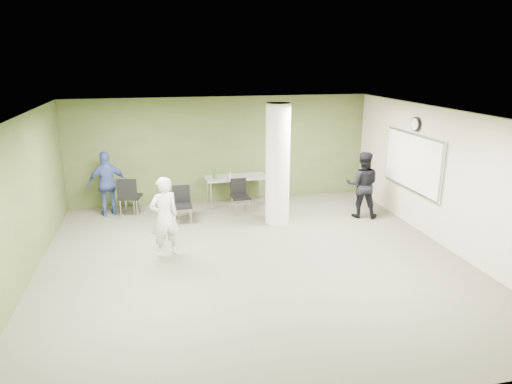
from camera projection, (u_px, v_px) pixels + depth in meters
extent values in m
plane|color=#4E4E3E|center=(254.00, 261.00, 8.78)|extent=(8.00, 8.00, 0.00)
plane|color=white|center=(253.00, 115.00, 7.99)|extent=(8.00, 8.00, 0.00)
cube|color=#455427|center=(222.00, 150.00, 12.13)|extent=(8.00, 2.80, 0.02)
cube|color=#455427|center=(18.00, 206.00, 7.56)|extent=(0.02, 8.00, 2.80)
cube|color=beige|center=(447.00, 179.00, 9.22)|extent=(0.02, 8.00, 2.80)
cylinder|color=silver|center=(278.00, 165.00, 10.47)|extent=(0.56, 0.56, 2.80)
cube|color=silver|center=(412.00, 162.00, 10.30)|extent=(0.04, 2.30, 1.30)
cube|color=white|center=(411.00, 162.00, 10.29)|extent=(0.02, 2.20, 1.20)
cylinder|color=black|center=(416.00, 124.00, 10.06)|extent=(0.05, 0.32, 0.32)
cylinder|color=white|center=(415.00, 124.00, 10.05)|extent=(0.02, 0.26, 0.26)
cube|color=gray|center=(236.00, 177.00, 11.96)|extent=(1.64, 0.78, 0.04)
cylinder|color=silver|center=(211.00, 196.00, 11.62)|extent=(0.04, 0.04, 0.72)
cylinder|color=silver|center=(265.00, 192.00, 11.99)|extent=(0.04, 0.04, 0.72)
cylinder|color=silver|center=(207.00, 190.00, 12.14)|extent=(0.04, 0.04, 0.72)
cylinder|color=silver|center=(260.00, 187.00, 12.51)|extent=(0.04, 0.04, 0.72)
cylinder|color=#28541C|center=(214.00, 175.00, 11.65)|extent=(0.07, 0.07, 0.25)
cylinder|color=#B2B2B7|center=(230.00, 176.00, 11.65)|extent=(0.06, 0.06, 0.18)
cylinder|color=#4C4C4C|center=(168.00, 214.00, 10.95)|extent=(0.28, 0.28, 0.32)
cube|color=black|center=(130.00, 197.00, 11.19)|extent=(0.60, 0.60, 0.05)
cube|color=black|center=(127.00, 189.00, 10.89)|extent=(0.47, 0.15, 0.48)
cylinder|color=silver|center=(142.00, 204.00, 11.45)|extent=(0.02, 0.02, 0.46)
cylinder|color=silver|center=(125.00, 204.00, 11.46)|extent=(0.02, 0.02, 0.46)
cylinder|color=silver|center=(137.00, 209.00, 11.06)|extent=(0.02, 0.02, 0.46)
cylinder|color=silver|center=(120.00, 209.00, 11.07)|extent=(0.02, 0.02, 0.46)
cube|color=black|center=(130.00, 197.00, 11.42)|extent=(0.55, 0.55, 0.05)
cube|color=black|center=(126.00, 190.00, 11.16)|extent=(0.40, 0.18, 0.42)
cylinder|color=silver|center=(140.00, 203.00, 11.62)|extent=(0.02, 0.02, 0.40)
cylinder|color=silver|center=(127.00, 202.00, 11.67)|extent=(0.02, 0.02, 0.40)
cylinder|color=silver|center=(134.00, 207.00, 11.29)|extent=(0.02, 0.02, 0.40)
cylinder|color=silver|center=(121.00, 207.00, 11.33)|extent=(0.02, 0.02, 0.40)
cube|color=black|center=(182.00, 206.00, 10.68)|extent=(0.44, 0.44, 0.05)
cube|color=black|center=(181.00, 194.00, 10.80)|extent=(0.42, 0.04, 0.43)
cylinder|color=silver|center=(176.00, 218.00, 10.54)|extent=(0.02, 0.02, 0.41)
cylinder|color=silver|center=(191.00, 217.00, 10.61)|extent=(0.02, 0.02, 0.41)
cylinder|color=silver|center=(175.00, 213.00, 10.87)|extent=(0.02, 0.02, 0.41)
cylinder|color=silver|center=(190.00, 212.00, 10.95)|extent=(0.02, 0.02, 0.41)
cube|color=black|center=(240.00, 197.00, 11.37)|extent=(0.45, 0.45, 0.05)
cube|color=black|center=(238.00, 186.00, 11.49)|extent=(0.41, 0.06, 0.42)
cylinder|color=silver|center=(235.00, 208.00, 11.22)|extent=(0.02, 0.02, 0.40)
cylinder|color=silver|center=(249.00, 207.00, 11.32)|extent=(0.02, 0.02, 0.40)
cylinder|color=silver|center=(232.00, 204.00, 11.55)|extent=(0.02, 0.02, 0.40)
cylinder|color=silver|center=(245.00, 203.00, 11.64)|extent=(0.02, 0.02, 0.40)
imported|color=silver|center=(164.00, 217.00, 8.82)|extent=(0.69, 0.58, 1.60)
imported|color=black|center=(363.00, 185.00, 11.01)|extent=(0.97, 0.87, 1.63)
imported|color=#3B4C92|center=(107.00, 184.00, 11.13)|extent=(1.00, 0.61, 1.60)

